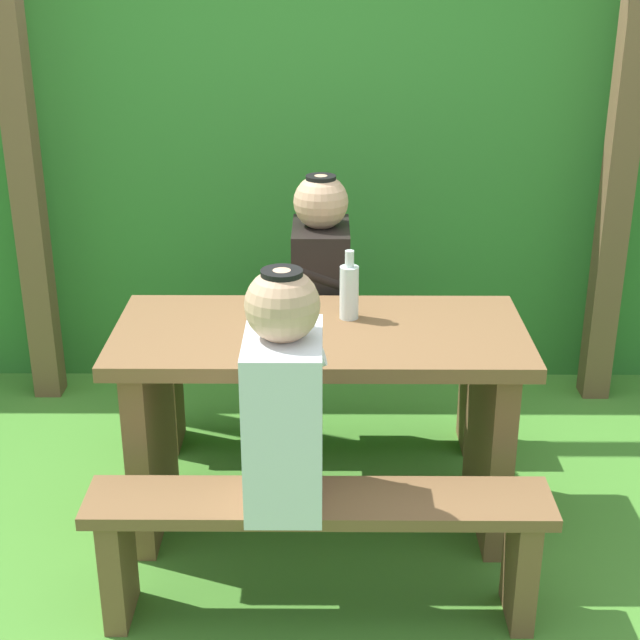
% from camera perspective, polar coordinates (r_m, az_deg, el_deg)
% --- Properties ---
extents(ground_plane, '(12.00, 12.00, 0.00)m').
position_cam_1_polar(ground_plane, '(3.54, -0.00, -11.83)').
color(ground_plane, '#48882F').
extents(hedge_backdrop, '(6.40, 1.03, 1.75)m').
position_cam_1_polar(hedge_backdrop, '(4.79, 0.12, 8.89)').
color(hedge_backdrop, '#32792D').
rests_on(hedge_backdrop, ground_plane).
extents(pergola_post_left, '(0.12, 0.12, 2.14)m').
position_cam_1_polar(pergola_post_left, '(4.25, -17.51, 8.82)').
color(pergola_post_left, brown).
rests_on(pergola_post_left, ground_plane).
extents(pergola_post_right, '(0.12, 0.12, 2.14)m').
position_cam_1_polar(pergola_post_right, '(4.24, 17.72, 8.76)').
color(pergola_post_right, brown).
rests_on(pergola_post_right, ground_plane).
extents(picnic_table, '(1.40, 0.64, 0.75)m').
position_cam_1_polar(picnic_table, '(3.28, -0.00, -4.44)').
color(picnic_table, brown).
rests_on(picnic_table, ground_plane).
extents(bench_near, '(1.40, 0.24, 0.43)m').
position_cam_1_polar(bench_near, '(2.92, -0.06, -12.71)').
color(bench_near, brown).
rests_on(bench_near, ground_plane).
extents(bench_far, '(1.40, 0.24, 0.43)m').
position_cam_1_polar(bench_far, '(3.85, 0.05, -3.46)').
color(bench_far, brown).
rests_on(bench_far, ground_plane).
extents(person_white_shirt, '(0.25, 0.35, 0.72)m').
position_cam_1_polar(person_white_shirt, '(2.69, -2.21, -4.70)').
color(person_white_shirt, silver).
rests_on(person_white_shirt, bench_near).
extents(person_black_coat, '(0.25, 0.35, 0.72)m').
position_cam_1_polar(person_black_coat, '(3.67, 0.11, 2.90)').
color(person_black_coat, black).
rests_on(person_black_coat, bench_far).
extents(drinking_glass, '(0.07, 0.07, 0.09)m').
position_cam_1_polar(drinking_glass, '(3.21, -3.12, 0.51)').
color(drinking_glass, silver).
rests_on(drinking_glass, picnic_table).
extents(bottle_left, '(0.07, 0.07, 0.25)m').
position_cam_1_polar(bottle_left, '(3.24, 1.78, 1.81)').
color(bottle_left, silver).
rests_on(bottle_left, picnic_table).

